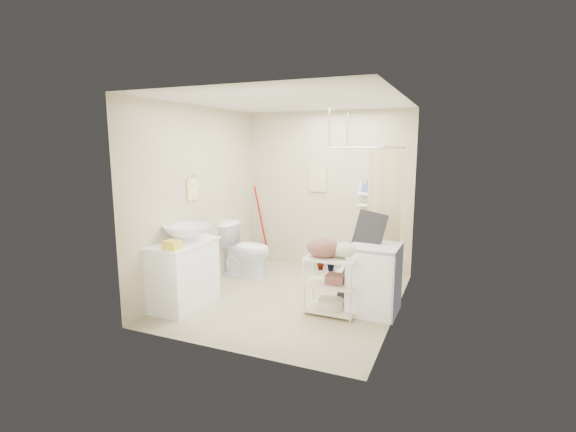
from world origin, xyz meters
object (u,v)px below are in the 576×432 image
Objects in this scene: toilet at (246,249)px; washing_machine at (374,279)px; laundry_rack at (331,280)px; vanity at (184,274)px.

toilet is 2.29m from washing_machine.
toilet is at bearing 151.79° from laundry_rack.
vanity is 2.41m from washing_machine.
laundry_rack is at bearing 14.58° from vanity.
vanity is 1.11× the size of laundry_rack.
toilet is 1.96m from laundry_rack.
washing_machine is (2.18, -0.70, 0.00)m from toilet.
laundry_rack is (1.71, -0.96, 0.01)m from toilet.
washing_machine reaches higher than vanity.
vanity is 1.13× the size of toilet.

